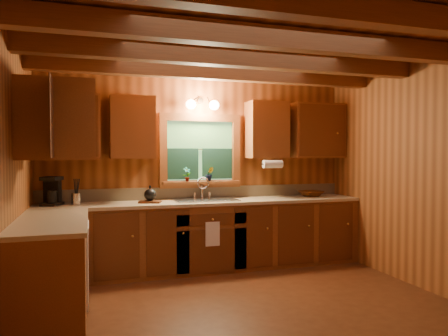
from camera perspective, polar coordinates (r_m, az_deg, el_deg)
room at (r=4.00m, az=3.46°, el=-1.08°), size 4.20×4.20×4.20m
ceiling_beams at (r=4.12m, az=3.50°, el=15.70°), size 4.20×2.54×0.18m
base_cabinets at (r=5.22m, az=-6.90°, el=-10.04°), size 4.20×2.22×0.86m
countertop at (r=5.15m, az=-6.78°, el=-5.11°), size 4.20×2.24×0.04m
backsplash at (r=5.82m, az=-3.23°, el=-3.30°), size 4.20×0.02×0.16m
dishwasher_panel at (r=4.54m, az=-17.89°, el=-11.93°), size 0.02×0.60×0.80m
upper_cabinets at (r=5.24m, az=-8.01°, el=5.52°), size 4.19×1.77×0.78m
window at (r=5.78m, az=-3.20°, el=2.11°), size 1.12×0.08×1.00m
window_sill at (r=5.75m, az=-3.07°, el=-1.96°), size 1.06×0.14×0.04m
wall_sconce at (r=5.70m, az=-2.91°, el=8.52°), size 0.45×0.21×0.17m
paper_towel_roll at (r=5.77m, az=6.54°, el=0.53°), size 0.27×0.11×0.11m
dish_towel at (r=5.29m, az=-1.54°, el=-8.86°), size 0.18×0.01×0.30m
sink at (r=5.56m, az=-2.51°, el=-4.83°), size 0.82×0.48×0.43m
coffee_maker at (r=5.43m, az=-22.10°, el=-2.88°), size 0.19×0.25×0.34m
utensil_crock at (r=5.40m, az=-19.25°, el=-3.85°), size 0.11×0.11×0.31m
cutting_board at (r=5.38m, az=-9.90°, el=-4.49°), size 0.31×0.26×0.02m
teakettle at (r=5.37m, az=-9.90°, el=-3.55°), size 0.15×0.15×0.19m
wicker_basket at (r=6.19m, az=11.62°, el=-3.39°), size 0.36×0.36×0.08m
potted_plant_left at (r=5.66m, az=-5.00°, el=-0.84°), size 0.12×0.09×0.19m
potted_plant_right at (r=5.77m, az=-1.94°, el=-0.80°), size 0.11×0.09×0.19m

